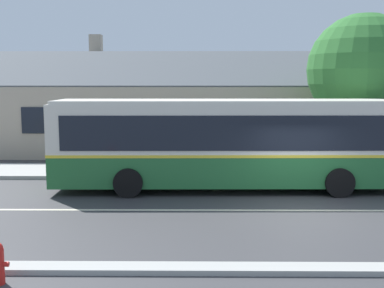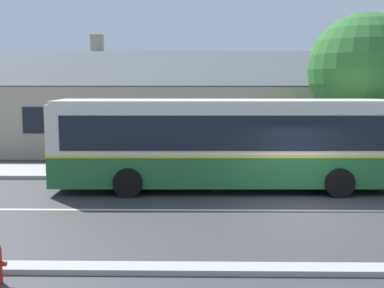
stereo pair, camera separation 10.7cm
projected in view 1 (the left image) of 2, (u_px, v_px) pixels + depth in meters
ground_plane at (306, 210)px, 14.59m from camera, size 300.00×300.00×0.00m
sidewalk_far at (274, 171)px, 20.53m from camera, size 60.00×3.00×0.15m
curb_near at (358, 269)px, 9.87m from camera, size 60.00×0.50×0.12m
lane_divider_stripe at (306, 210)px, 14.59m from camera, size 60.00×0.16×0.01m
community_building at (222, 115)px, 28.24m from camera, size 27.89×9.47×6.65m
transit_bus at (226, 142)px, 17.27m from camera, size 12.32×2.91×3.24m
bench_by_building at (87, 162)px, 19.87m from camera, size 1.62×0.51×0.94m
bench_down_street at (179, 160)px, 20.39m from camera, size 1.52×0.51×0.94m
street_tree_primary at (365, 72)px, 20.68m from camera, size 4.79×4.79×6.79m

